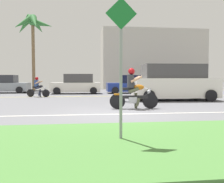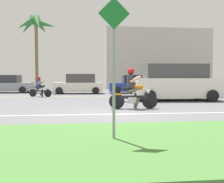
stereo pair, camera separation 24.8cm
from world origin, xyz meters
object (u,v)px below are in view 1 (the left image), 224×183
at_px(motorcyclist, 134,92).
at_px(parked_car_2, 133,85).
at_px(parked_car_0, 4,84).
at_px(street_sign, 121,56).
at_px(parked_car_1, 77,85).
at_px(palm_tree_0, 33,27).
at_px(parked_car_3, 189,84).
at_px(suv_nearby, 174,83).
at_px(motorcyclist_distant, 38,88).

bearing_deg(motorcyclist, parked_car_2, 78.08).
distance_m(parked_car_0, street_sign, 18.63).
xyz_separation_m(parked_car_1, palm_tree_0, (-4.06, 3.45, 5.25)).
relative_size(parked_car_0, street_sign, 1.39).
bearing_deg(parked_car_3, motorcyclist, -123.10).
distance_m(motorcyclist, parked_car_1, 10.47).
bearing_deg(suv_nearby, street_sign, -117.35).
xyz_separation_m(parked_car_0, street_sign, (7.42, -17.05, 1.01)).
bearing_deg(street_sign, palm_tree_0, 105.81).
height_order(suv_nearby, parked_car_3, suv_nearby).
distance_m(parked_car_0, parked_car_3, 17.02).
xyz_separation_m(parked_car_3, palm_tree_0, (-14.87, 0.95, 5.32)).
bearing_deg(palm_tree_0, motorcyclist, -64.02).
xyz_separation_m(parked_car_2, street_sign, (-3.53, -15.42, 1.01)).
bearing_deg(motorcyclist_distant, palm_tree_0, 103.17).
relative_size(motorcyclist, parked_car_0, 0.51).
relative_size(motorcyclist, parked_car_2, 0.46).
bearing_deg(parked_car_3, palm_tree_0, 176.33).
distance_m(parked_car_2, street_sign, 15.85).
distance_m(parked_car_1, parked_car_3, 11.10).
relative_size(suv_nearby, parked_car_2, 1.14).
relative_size(suv_nearby, parked_car_1, 1.24).
xyz_separation_m(motorcyclist, motorcyclist_distant, (-5.08, 7.00, -0.14)).
xyz_separation_m(motorcyclist, parked_car_1, (-2.57, 10.15, 0.03)).
distance_m(parked_car_0, palm_tree_0, 5.92).
bearing_deg(motorcyclist, parked_car_3, 56.90).
distance_m(parked_car_3, street_sign, 20.17).
bearing_deg(suv_nearby, motorcyclist, -131.22).
xyz_separation_m(suv_nearby, parked_car_1, (-5.69, 6.59, -0.25)).
distance_m(motorcyclist, palm_tree_0, 16.02).
bearing_deg(parked_car_1, motorcyclist, -75.79).
height_order(parked_car_0, parked_car_1, parked_car_1).
height_order(motorcyclist, parked_car_3, motorcyclist).
relative_size(motorcyclist, motorcyclist_distant, 1.28).
height_order(parked_car_2, motorcyclist_distant, parked_car_2).
bearing_deg(motorcyclist, palm_tree_0, 115.98).
height_order(suv_nearby, street_sign, street_sign).
xyz_separation_m(motorcyclist_distant, street_sign, (3.74, -12.06, 1.15)).
height_order(parked_car_0, parked_car_2, parked_car_0).
xyz_separation_m(motorcyclist, street_sign, (-1.34, -5.07, 1.01)).
xyz_separation_m(parked_car_1, street_sign, (1.23, -15.22, 0.98)).
height_order(parked_car_3, palm_tree_0, palm_tree_0).
bearing_deg(parked_car_0, parked_car_3, 2.21).
bearing_deg(street_sign, parked_car_2, 77.11).
distance_m(motorcyclist, motorcyclist_distant, 8.65).
xyz_separation_m(motorcyclist, suv_nearby, (3.12, 3.56, 0.28)).
distance_m(suv_nearby, motorcyclist_distant, 8.90).
relative_size(parked_car_0, parked_car_2, 0.91).
relative_size(suv_nearby, palm_tree_0, 0.69).
relative_size(parked_car_3, motorcyclist_distant, 2.43).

